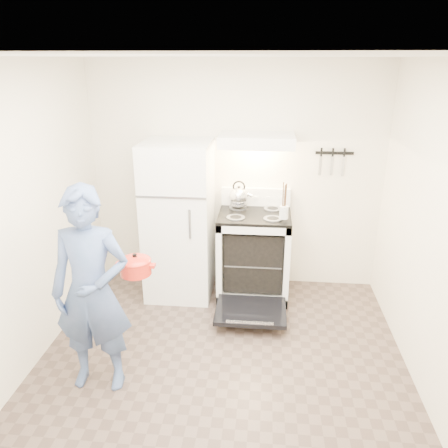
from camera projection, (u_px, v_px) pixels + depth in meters
The scene contains 15 objects.
floor at pixel (218, 380), 3.60m from camera, with size 3.60×3.60×0.00m, color brown.
back_wall at pixel (236, 178), 4.83m from camera, with size 3.20×0.02×2.50m, color white.
refrigerator at pixel (179, 221), 4.70m from camera, with size 0.70×0.70×1.70m, color white.
stove_body at pixel (254, 256), 4.79m from camera, with size 0.76×0.65×0.92m, color white.
cooktop at pixel (255, 215), 4.62m from camera, with size 0.76×0.65×0.03m, color black.
backsplash at pixel (256, 197), 4.85m from camera, with size 0.76×0.07×0.20m, color white.
oven_door at pixel (251, 311), 4.35m from camera, with size 0.70×0.54×0.04m, color black.
oven_rack at pixel (254, 257), 4.80m from camera, with size 0.60×0.52×0.01m, color slate.
range_hood at pixel (257, 140), 4.42m from camera, with size 0.76×0.50×0.12m, color white.
knife_strip at pixel (335, 153), 4.62m from camera, with size 0.40×0.02×0.03m, color black.
pizza_stone at pixel (250, 259), 4.73m from camera, with size 0.30×0.30×0.02m, color #967955.
tea_kettle at pixel (239, 195), 4.73m from camera, with size 0.25×0.21×0.31m, color silver, non-canonical shape.
utensil_jar at pixel (284, 212), 4.36m from camera, with size 0.09×0.09×0.13m, color silver.
person at pixel (92, 292), 3.30m from camera, with size 0.61×0.40×1.66m, color #304971.
dutch_oven at pixel (136, 267), 3.48m from camera, with size 0.32×0.25×0.22m, color red, non-canonical shape.
Camera 1 is at (0.33, -2.89, 2.48)m, focal length 35.00 mm.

